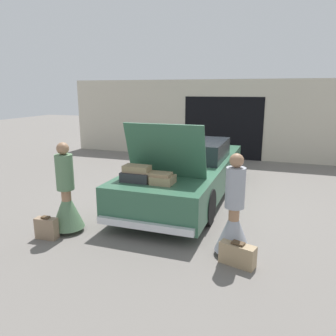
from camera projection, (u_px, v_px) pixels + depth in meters
The scene contains 7 objects.
ground_plane at pixel (187, 195), 7.79m from camera, with size 40.00×40.00×0.00m, color slate.
garage_wall_back at pixel (223, 120), 11.71m from camera, with size 12.00×0.14×2.80m.
car at pixel (188, 171), 7.66m from camera, with size 1.83×5.20×1.86m.
person_left at pixel (67, 201), 5.69m from camera, with size 0.57×0.57×1.59m.
person_right at pixel (234, 220), 4.85m from camera, with size 0.54×0.54×1.57m.
suitcase_beside_left_person at pixel (47, 228), 5.49m from camera, with size 0.38×0.18×0.39m.
suitcase_beside_right_person at pixel (237, 254), 4.66m from camera, with size 0.54×0.32×0.35m.
Camera 1 is at (2.01, -7.16, 2.45)m, focal length 35.00 mm.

